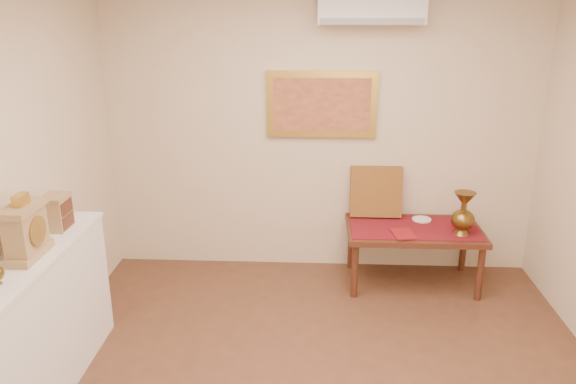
# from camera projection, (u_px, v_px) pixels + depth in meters

# --- Properties ---
(wall_back) EXTENTS (4.00, 0.02, 2.70)m
(wall_back) POSITION_uv_depth(u_px,v_px,m) (321.00, 131.00, 5.19)
(wall_back) COLOR beige
(wall_back) RESTS_ON ground
(table_cloth) EXTENTS (1.14, 0.59, 0.01)m
(table_cloth) POSITION_uv_depth(u_px,v_px,m) (414.00, 227.00, 5.05)
(table_cloth) COLOR maroon
(table_cloth) RESTS_ON low_table
(brass_urn_tall) EXTENTS (0.21, 0.21, 0.46)m
(brass_urn_tall) POSITION_uv_depth(u_px,v_px,m) (464.00, 209.00, 4.82)
(brass_urn_tall) COLOR brown
(brass_urn_tall) RESTS_ON table_cloth
(plate) EXTENTS (0.18, 0.18, 0.01)m
(plate) POSITION_uv_depth(u_px,v_px,m) (422.00, 219.00, 5.21)
(plate) COLOR silver
(plate) RESTS_ON table_cloth
(menu) EXTENTS (0.22, 0.28, 0.01)m
(menu) POSITION_uv_depth(u_px,v_px,m) (403.00, 234.00, 4.88)
(menu) COLOR maroon
(menu) RESTS_ON table_cloth
(cushion) EXTENTS (0.48, 0.20, 0.49)m
(cushion) POSITION_uv_depth(u_px,v_px,m) (376.00, 192.00, 5.25)
(cushion) COLOR #5D2212
(cushion) RESTS_ON table_cloth
(display_ledge) EXTENTS (0.37, 2.02, 0.98)m
(display_ledge) POSITION_uv_depth(u_px,v_px,m) (21.00, 344.00, 3.42)
(display_ledge) COLOR white
(display_ledge) RESTS_ON floor
(mantel_clock) EXTENTS (0.17, 0.36, 0.41)m
(mantel_clock) POSITION_uv_depth(u_px,v_px,m) (26.00, 231.00, 3.41)
(mantel_clock) COLOR tan
(mantel_clock) RESTS_ON display_ledge
(wooden_chest) EXTENTS (0.16, 0.21, 0.24)m
(wooden_chest) POSITION_uv_depth(u_px,v_px,m) (57.00, 212.00, 3.86)
(wooden_chest) COLOR tan
(wooden_chest) RESTS_ON display_ledge
(low_table) EXTENTS (1.20, 0.70, 0.55)m
(low_table) POSITION_uv_depth(u_px,v_px,m) (414.00, 234.00, 5.08)
(low_table) COLOR #4D2517
(low_table) RESTS_ON floor
(painting) EXTENTS (1.00, 0.06, 0.60)m
(painting) POSITION_uv_depth(u_px,v_px,m) (322.00, 104.00, 5.09)
(painting) COLOR gold
(painting) RESTS_ON wall_back
(ac_unit) EXTENTS (0.90, 0.25, 0.30)m
(ac_unit) POSITION_uv_depth(u_px,v_px,m) (371.00, 6.00, 4.70)
(ac_unit) COLOR silver
(ac_unit) RESTS_ON wall_back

